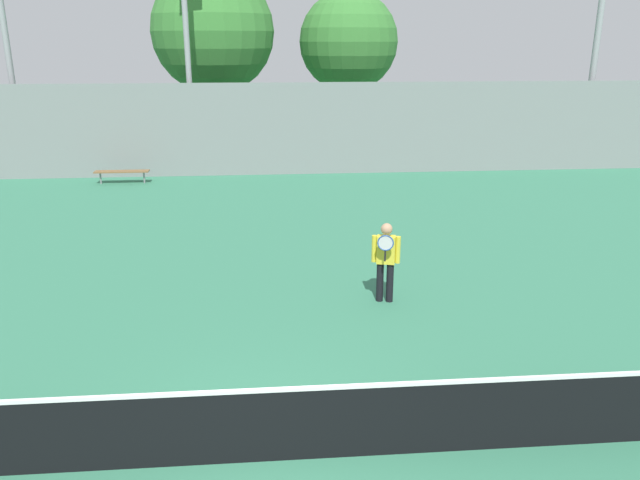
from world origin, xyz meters
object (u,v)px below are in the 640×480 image
light_pole_center_back (185,9)px  tree_green_tall (213,32)px  light_pole_far_right (600,18)px  tree_green_broad (349,42)px  tennis_net (265,425)px  tennis_player (386,258)px  bench_courtside_far (122,172)px

light_pole_center_back → tree_green_tall: (0.60, 4.57, -0.73)m
light_pole_far_right → tree_green_broad: (-8.99, 5.52, -0.91)m
light_pole_far_right → tree_green_tall: size_ratio=1.23×
light_pole_far_right → tree_green_tall: bearing=164.1°
tree_green_broad → light_pole_far_right: bearing=-31.5°
tennis_net → light_pole_far_right: (12.98, 17.84, 5.20)m
light_pole_center_back → tennis_player: bearing=-68.5°
bench_courtside_far → tree_green_broad: size_ratio=0.27×
tennis_player → light_pole_center_back: 14.69m
light_pole_center_back → tree_green_tall: light_pole_center_back is taller
tennis_player → light_pole_far_right: (10.62, 13.10, 4.81)m
tree_green_tall → tree_green_broad: bearing=11.3°
bench_courtside_far → tree_green_tall: size_ratio=0.24×
light_pole_far_right → light_pole_center_back: (-15.67, -0.27, 0.25)m
bench_courtside_far → light_pole_center_back: bearing=33.4°
tennis_net → tree_green_tall: (-2.09, 22.15, 4.73)m
tennis_net → light_pole_far_right: bearing=54.0°
bench_courtside_far → light_pole_far_right: (18.08, 1.85, 5.31)m
tennis_net → tree_green_tall: size_ratio=1.41×
tennis_player → tree_green_broad: (1.63, 18.62, 3.90)m
tennis_player → tree_green_tall: 18.48m
tennis_player → tree_green_broad: bearing=98.7°
light_pole_center_back → tree_green_broad: bearing=40.9°
light_pole_far_right → light_pole_center_back: size_ratio=1.02×
tree_green_tall → tree_green_broad: (6.07, 1.22, -0.43)m
tennis_net → tree_green_tall: bearing=95.4°
light_pole_far_right → tree_green_tall: light_pole_far_right is taller
tennis_net → tennis_player: size_ratio=6.96×
tennis_net → light_pole_center_back: (-2.69, 17.58, 5.46)m
tennis_player → light_pole_far_right: light_pole_far_right is taller
light_pole_far_right → light_pole_center_back: 15.68m
tennis_net → light_pole_center_back: size_ratio=1.17×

